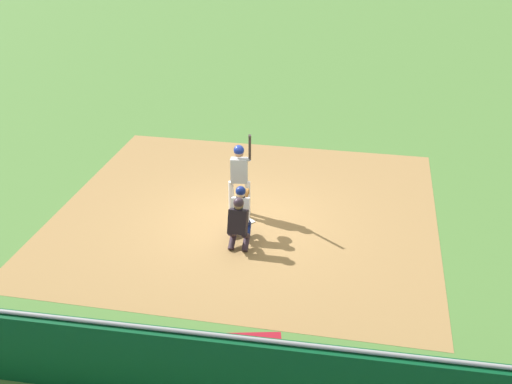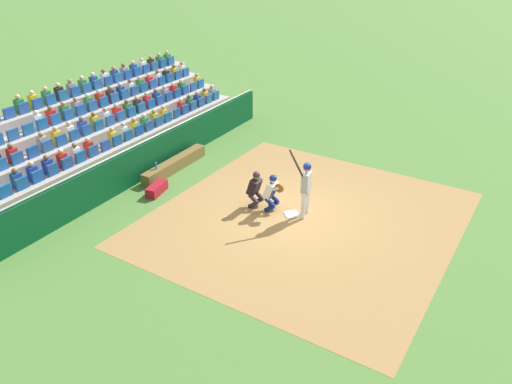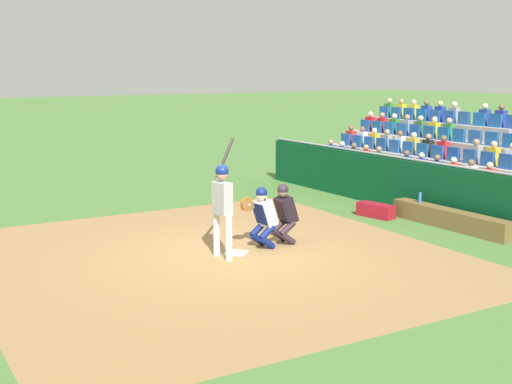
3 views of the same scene
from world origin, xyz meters
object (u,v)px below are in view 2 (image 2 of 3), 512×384
object	(u,v)px
home_plate_marker	(292,214)
water_bottle_on_bench	(156,166)
catcher_crouching	(272,191)
equipment_duffel_bag	(157,189)
home_plate_umpire	(255,187)
batter_at_plate	(306,183)
dugout_bench	(175,164)

from	to	relation	value
home_plate_marker	water_bottle_on_bench	xyz separation A→B (m)	(0.25, -5.38, 0.55)
catcher_crouching	equipment_duffel_bag	distance (m)	4.17
home_plate_marker	home_plate_umpire	xyz separation A→B (m)	(0.14, -1.28, 0.69)
water_bottle_on_bench	equipment_duffel_bag	world-z (taller)	water_bottle_on_bench
catcher_crouching	equipment_duffel_bag	world-z (taller)	catcher_crouching
batter_at_plate	home_plate_umpire	size ratio (longest dim) A/B	1.78
home_plate_umpire	water_bottle_on_bench	world-z (taller)	home_plate_umpire
home_plate_marker	home_plate_umpire	size ratio (longest dim) A/B	0.34
home_plate_marker	water_bottle_on_bench	distance (m)	5.41
home_plate_marker	dugout_bench	xyz separation A→B (m)	(-0.75, -5.35, 0.20)
home_plate_marker	dugout_bench	bearing A→B (deg)	-97.95
dugout_bench	home_plate_umpire	bearing A→B (deg)	77.73
catcher_crouching	home_plate_umpire	bearing A→B (deg)	-85.13
batter_at_plate	dugout_bench	world-z (taller)	batter_at_plate
home_plate_marker	water_bottle_on_bench	size ratio (longest dim) A/B	1.74
dugout_bench	batter_at_plate	bearing A→B (deg)	84.01
home_plate_umpire	dugout_bench	world-z (taller)	home_plate_umpire
batter_at_plate	equipment_duffel_bag	world-z (taller)	batter_at_plate
home_plate_umpire	equipment_duffel_bag	xyz separation A→B (m)	(0.93, -3.42, -0.54)
batter_at_plate	home_plate_marker	bearing A→B (deg)	-69.03
catcher_crouching	dugout_bench	size ratio (longest dim) A/B	0.39
dugout_bench	equipment_duffel_bag	world-z (taller)	dugout_bench
batter_at_plate	equipment_duffel_bag	size ratio (longest dim) A/B	2.39
catcher_crouching	dugout_bench	world-z (taller)	catcher_crouching
batter_at_plate	dugout_bench	xyz separation A→B (m)	(-0.60, -5.73, -0.95)
batter_at_plate	catcher_crouching	bearing A→B (deg)	-77.61
home_plate_marker	batter_at_plate	bearing A→B (deg)	110.97
water_bottle_on_bench	equipment_duffel_bag	bearing A→B (deg)	39.89
catcher_crouching	home_plate_umpire	xyz separation A→B (m)	(0.05, -0.59, -0.01)
home_plate_marker	dugout_bench	size ratio (longest dim) A/B	0.13
catcher_crouching	water_bottle_on_bench	size ratio (longest dim) A/B	5.17
catcher_crouching	water_bottle_on_bench	world-z (taller)	catcher_crouching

